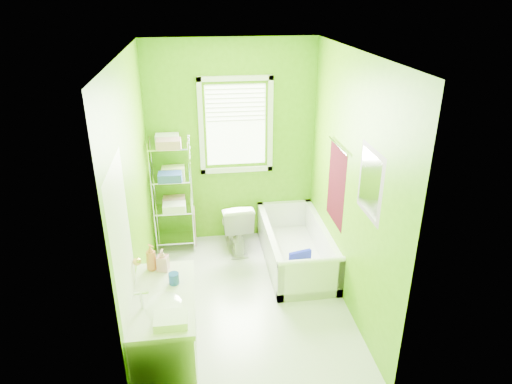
{
  "coord_description": "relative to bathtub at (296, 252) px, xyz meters",
  "views": [
    {
      "loc": [
        -0.45,
        -4.04,
        3.1
      ],
      "look_at": [
        0.14,
        0.25,
        1.17
      ],
      "focal_mm": 32.0,
      "sensor_mm": 36.0,
      "label": 1
    }
  ],
  "objects": [
    {
      "name": "wire_shelf_unit",
      "position": [
        -1.44,
        0.59,
        0.75
      ],
      "size": [
        0.51,
        0.4,
        1.5
      ],
      "color": "silver",
      "rests_on": "ground"
    },
    {
      "name": "toilet",
      "position": [
        -0.69,
        0.46,
        0.18
      ],
      "size": [
        0.43,
        0.7,
        0.69
      ],
      "primitive_type": "imported",
      "rotation": [
        0.0,
        0.0,
        3.2
      ],
      "color": "white",
      "rests_on": "ground"
    },
    {
      "name": "room_envelope",
      "position": [
        -0.69,
        -0.63,
        1.39
      ],
      "size": [
        2.14,
        2.94,
        2.62
      ],
      "color": "#529607",
      "rests_on": "ground"
    },
    {
      "name": "bathtub",
      "position": [
        0.0,
        0.0,
        0.0
      ],
      "size": [
        0.73,
        1.56,
        0.51
      ],
      "color": "white",
      "rests_on": "ground"
    },
    {
      "name": "vanity",
      "position": [
        -1.48,
        -1.51,
        0.26
      ],
      "size": [
        0.53,
        1.03,
        1.03
      ],
      "color": "silver",
      "rests_on": "ground"
    },
    {
      "name": "door",
      "position": [
        -1.72,
        -1.62,
        0.84
      ],
      "size": [
        0.09,
        0.8,
        2.0
      ],
      "color": "white",
      "rests_on": "ground"
    },
    {
      "name": "right_wall_decor",
      "position": [
        0.35,
        -0.65,
        1.16
      ],
      "size": [
        0.04,
        1.48,
        1.17
      ],
      "color": "#3F0710",
      "rests_on": "ground"
    },
    {
      "name": "window",
      "position": [
        -0.64,
        0.8,
        1.45
      ],
      "size": [
        0.92,
        0.05,
        1.22
      ],
      "color": "white",
      "rests_on": "ground"
    },
    {
      "name": "ground",
      "position": [
        -0.69,
        -0.63,
        -0.16
      ],
      "size": [
        2.9,
        2.9,
        0.0
      ],
      "primitive_type": "plane",
      "color": "silver",
      "rests_on": "ground"
    }
  ]
}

